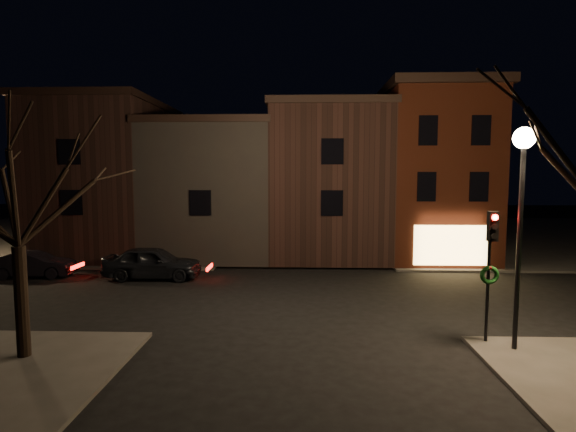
{
  "coord_description": "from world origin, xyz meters",
  "views": [
    {
      "loc": [
        -0.07,
        -19.1,
        5.25
      ],
      "look_at": [
        -0.83,
        3.27,
        3.2
      ],
      "focal_mm": 28.0,
      "sensor_mm": 36.0,
      "label": 1
    }
  ],
  "objects_px": {
    "street_lamp_near": "(522,177)",
    "traffic_signal": "(490,256)",
    "parked_car_a": "(153,263)",
    "bare_tree_left": "(14,168)",
    "parked_car_b": "(33,265)"
  },
  "relations": [
    {
      "from": "traffic_signal",
      "to": "parked_car_b",
      "type": "height_order",
      "value": "traffic_signal"
    },
    {
      "from": "bare_tree_left",
      "to": "parked_car_a",
      "type": "bearing_deg",
      "value": 88.2
    },
    {
      "from": "parked_car_b",
      "to": "parked_car_a",
      "type": "bearing_deg",
      "value": -97.08
    },
    {
      "from": "bare_tree_left",
      "to": "parked_car_b",
      "type": "height_order",
      "value": "bare_tree_left"
    },
    {
      "from": "parked_car_a",
      "to": "parked_car_b",
      "type": "distance_m",
      "value": 6.25
    },
    {
      "from": "parked_car_a",
      "to": "parked_car_b",
      "type": "bearing_deg",
      "value": 88.36
    },
    {
      "from": "bare_tree_left",
      "to": "parked_car_b",
      "type": "distance_m",
      "value": 12.69
    },
    {
      "from": "street_lamp_near",
      "to": "parked_car_b",
      "type": "bearing_deg",
      "value": 155.55
    },
    {
      "from": "street_lamp_near",
      "to": "traffic_signal",
      "type": "xyz_separation_m",
      "value": [
        -0.6,
        0.49,
        -2.37
      ]
    },
    {
      "from": "bare_tree_left",
      "to": "parked_car_b",
      "type": "xyz_separation_m",
      "value": [
        -5.93,
        10.16,
        -4.77
      ]
    },
    {
      "from": "street_lamp_near",
      "to": "bare_tree_left",
      "type": "xyz_separation_m",
      "value": [
        -14.2,
        -1.0,
        0.25
      ]
    },
    {
      "from": "bare_tree_left",
      "to": "parked_car_b",
      "type": "relative_size",
      "value": 1.87
    },
    {
      "from": "traffic_signal",
      "to": "parked_car_a",
      "type": "xyz_separation_m",
      "value": [
        -13.28,
        8.58,
        -1.98
      ]
    },
    {
      "from": "street_lamp_near",
      "to": "parked_car_a",
      "type": "bearing_deg",
      "value": 146.83
    },
    {
      "from": "traffic_signal",
      "to": "parked_car_b",
      "type": "distance_m",
      "value": 21.48
    }
  ]
}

